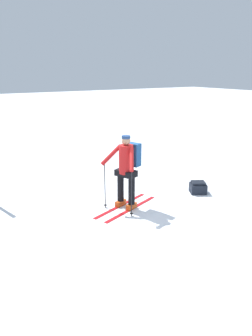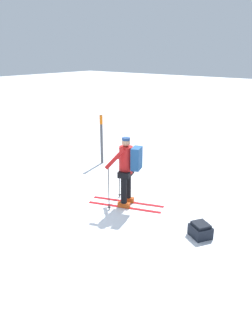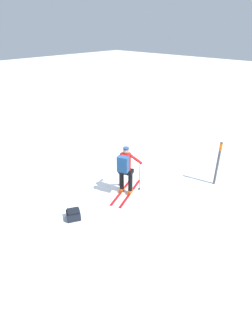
# 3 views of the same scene
# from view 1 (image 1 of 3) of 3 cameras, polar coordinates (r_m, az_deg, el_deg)

# --- Properties ---
(ground_plane) EXTENTS (80.00, 80.00, 0.00)m
(ground_plane) POSITION_cam_1_polar(r_m,az_deg,el_deg) (7.40, 0.11, -7.94)
(ground_plane) COLOR white
(skier) EXTENTS (1.07, 1.86, 1.71)m
(skier) POSITION_cam_1_polar(r_m,az_deg,el_deg) (7.41, 0.18, 0.24)
(skier) COLOR red
(skier) RESTS_ON ground_plane
(dropped_backpack) EXTENTS (0.52, 0.53, 0.30)m
(dropped_backpack) POSITION_cam_1_polar(r_m,az_deg,el_deg) (8.75, 12.43, -3.34)
(dropped_backpack) COLOR black
(dropped_backpack) RESTS_ON ground_plane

